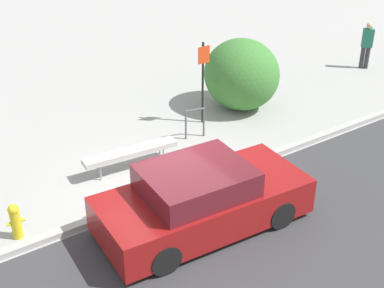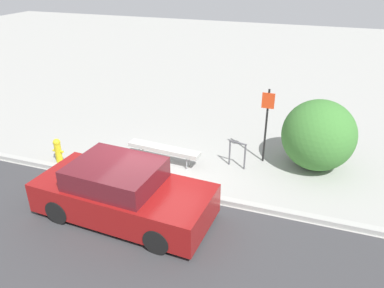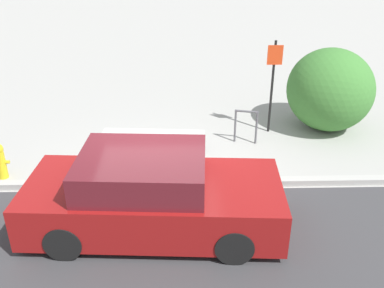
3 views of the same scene
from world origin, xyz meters
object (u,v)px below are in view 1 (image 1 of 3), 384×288
Objects in this scene: bench at (131,152)px; sign_post at (203,76)px; parked_car_near at (202,200)px; bike_rack at (195,120)px; fire_hydrant at (15,220)px; pedestrian at (367,44)px.

sign_post reaches higher than bench.
sign_post is 4.74m from parked_car_near.
sign_post is (0.68, 0.61, 0.88)m from bike_rack.
bike_rack is at bearing 16.06° from fire_hydrant.
bike_rack reaches higher than bench.
pedestrian reaches higher than fire_hydrant.
bike_rack is (2.15, 0.48, 0.05)m from bench.
sign_post reaches higher than parked_car_near.
sign_post is at bearing 25.54° from bench.
sign_post is 3.01× the size of fire_hydrant.
bike_rack is at bearing 51.20° from pedestrian.
bench is 0.54× the size of parked_car_near.
sign_post reaches higher than fire_hydrant.
sign_post is at bearing 19.75° from fire_hydrant.
pedestrian is (12.94, 2.46, 0.45)m from fire_hydrant.
fire_hydrant is (-5.88, -2.11, -0.98)m from sign_post.
parked_car_near is at bearing -28.36° from fire_hydrant.
bike_rack is 1.27m from sign_post.
fire_hydrant is at bearing 54.88° from pedestrian.
parked_car_near is (-2.71, -3.82, -0.75)m from sign_post.
fire_hydrant is 0.18× the size of parked_car_near.
bench is 2.74m from parked_car_near.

